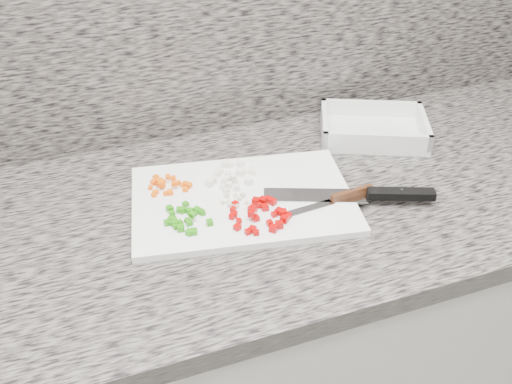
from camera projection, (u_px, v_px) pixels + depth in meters
cabinet at (239, 362)px, 1.37m from camera, size 3.92×0.62×0.86m
countertop at (235, 213)px, 1.10m from camera, size 3.96×0.64×0.04m
backsplash at (185, 2)px, 1.15m from camera, size 3.92×0.02×0.60m
cutting_board at (243, 200)px, 1.10m from camera, size 0.46×0.35×0.01m
carrot_pile at (167, 184)px, 1.11m from camera, size 0.08×0.07×0.02m
onion_pile at (232, 176)px, 1.14m from camera, size 0.11×0.11×0.02m
green_pepper_pile at (185, 219)px, 1.03m from camera, size 0.08×0.10×0.02m
red_pepper_pile at (262, 214)px, 1.04m from camera, size 0.11×0.11×0.02m
garlic_pile at (234, 200)px, 1.07m from camera, size 0.05×0.05×0.01m
chef_knife at (371, 194)px, 1.09m from camera, size 0.32×0.15×0.02m
paring_knife at (342, 197)px, 1.08m from camera, size 0.18×0.03×0.02m
tray at (373, 130)px, 1.30m from camera, size 0.28×0.25×0.05m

